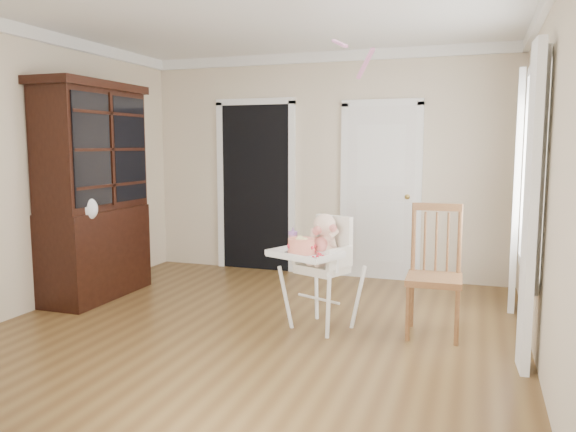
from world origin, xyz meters
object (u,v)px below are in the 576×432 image
(china_cabinet, at_px, (94,191))
(dining_chair, at_px, (434,275))
(cake, at_px, (301,246))
(sippy_cup, at_px, (293,239))
(high_chair, at_px, (322,259))

(china_cabinet, bearing_deg, dining_chair, -1.45)
(cake, height_order, sippy_cup, sippy_cup)
(high_chair, height_order, dining_chair, dining_chair)
(sippy_cup, xyz_separation_m, dining_chair, (1.20, 0.15, -0.26))
(china_cabinet, bearing_deg, sippy_cup, -6.03)
(sippy_cup, relative_size, china_cabinet, 0.09)
(dining_chair, bearing_deg, china_cabinet, 176.61)
(cake, relative_size, china_cabinet, 0.13)
(high_chair, relative_size, dining_chair, 0.91)
(high_chair, distance_m, cake, 0.29)
(high_chair, distance_m, dining_chair, 0.96)
(high_chair, bearing_deg, cake, -95.02)
(cake, distance_m, sippy_cup, 0.27)
(china_cabinet, bearing_deg, cake, -10.90)
(china_cabinet, relative_size, dining_chair, 2.03)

